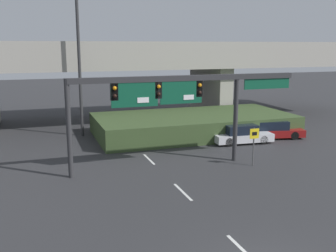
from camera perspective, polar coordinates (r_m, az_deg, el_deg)
The scene contains 8 objects.
lane_markings at distance 25.12m, azimuth -2.77°, elevation -4.84°, with size 0.14×26.42×0.01m.
signal_gantry at distance 22.70m, azimuth 1.18°, elevation 4.71°, with size 13.96×0.44×5.42m.
speed_limit_sign at distance 23.95m, azimuth 12.35°, elevation -2.15°, with size 0.60×0.11×2.34m.
highway_light_pole_near at distance 31.60m, azimuth -13.05°, elevation 15.48°, with size 0.70×0.36×18.04m.
overpass_bridge at distance 37.52m, azimuth -8.76°, elevation 8.86°, with size 49.79×9.46×7.44m.
grass_embankment at distance 32.15m, azimuth 3.73°, elevation 0.26°, with size 15.80×7.67×1.59m.
parked_sedan_near_right at distance 29.62m, azimuth 10.62°, elevation -1.20°, with size 4.50×2.09×1.40m.
parked_sedan_mid_right at distance 31.77m, azimuth 14.88°, elevation -0.53°, with size 4.89×2.80×1.39m.
Camera 1 is at (-6.63, -9.34, 7.11)m, focal length 42.00 mm.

